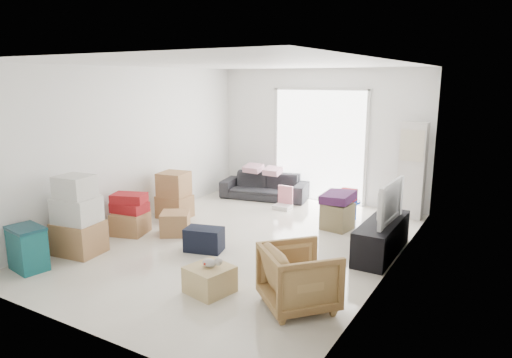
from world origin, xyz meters
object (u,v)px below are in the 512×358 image
object	(u,v)px
ac_tower	(412,171)
sofa	(265,182)
television	(383,217)
kids_table	(348,199)
wood_crate	(210,279)
tv_console	(382,238)
armchair	(299,274)
storage_bins	(27,248)
ottoman	(337,216)

from	to	relation	value
ac_tower	sofa	xyz separation A→B (m)	(-2.96, -0.15, -0.52)
television	kids_table	size ratio (longest dim) A/B	1.76
wood_crate	television	bearing A→B (deg)	57.44
tv_console	sofa	distance (m)	3.56
armchair	kids_table	bearing A→B (deg)	-37.30
sofa	storage_bins	bearing A→B (deg)	-111.82
television	ottoman	xyz separation A→B (m)	(-0.96, 0.75, -0.34)
television	ottoman	world-z (taller)	television
television	wood_crate	world-z (taller)	television
storage_bins	ac_tower	bearing A→B (deg)	52.30
tv_console	television	distance (m)	0.32
tv_console	wood_crate	size ratio (longest dim) A/B	3.14
ac_tower	sofa	world-z (taller)	ac_tower
sofa	ottoman	xyz separation A→B (m)	(2.06, -1.15, -0.13)
storage_bins	tv_console	bearing A→B (deg)	36.89
television	wood_crate	distance (m)	2.69
armchair	ottoman	world-z (taller)	armchair
sofa	ottoman	size ratio (longest dim) A/B	4.06
tv_console	ottoman	bearing A→B (deg)	141.85
sofa	ottoman	world-z (taller)	sofa
ac_tower	wood_crate	world-z (taller)	ac_tower
tv_console	storage_bins	xyz separation A→B (m)	(-3.90, -2.93, 0.05)
sofa	wood_crate	bearing A→B (deg)	-80.53
television	storage_bins	bearing A→B (deg)	128.98
tv_console	wood_crate	distance (m)	2.66
ac_tower	armchair	xyz separation A→B (m)	(-0.31, -4.09, -0.49)
tv_console	ottoman	distance (m)	1.22
storage_bins	television	bearing A→B (deg)	36.89
sofa	tv_console	bearing A→B (deg)	-43.71
television	armchair	distance (m)	2.08
kids_table	wood_crate	distance (m)	3.56
ottoman	tv_console	bearing A→B (deg)	-38.15
ac_tower	sofa	size ratio (longest dim) A/B	0.97
storage_bins	wood_crate	xyz separation A→B (m)	(2.47, 0.69, -0.14)
armchair	ottoman	bearing A→B (deg)	-35.49
tv_console	sofa	size ratio (longest dim) A/B	0.83
tv_console	ottoman	size ratio (longest dim) A/B	3.36
ac_tower	armchair	world-z (taller)	ac_tower
ac_tower	storage_bins	bearing A→B (deg)	-127.70
armchair	ottoman	size ratio (longest dim) A/B	1.74
tv_console	kids_table	xyz separation A→B (m)	(-0.96, 1.28, 0.16)
wood_crate	ac_tower	bearing A→B (deg)	72.18
ac_tower	storage_bins	distance (m)	6.32
ottoman	wood_crate	xyz separation A→B (m)	(-0.48, -2.99, -0.06)
sofa	storage_bins	distance (m)	4.91
television	sofa	world-z (taller)	sofa
ottoman	sofa	bearing A→B (deg)	150.69
tv_console	wood_crate	xyz separation A→B (m)	(-1.43, -2.24, -0.09)
ac_tower	armchair	distance (m)	4.13
tv_console	armchair	distance (m)	2.08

